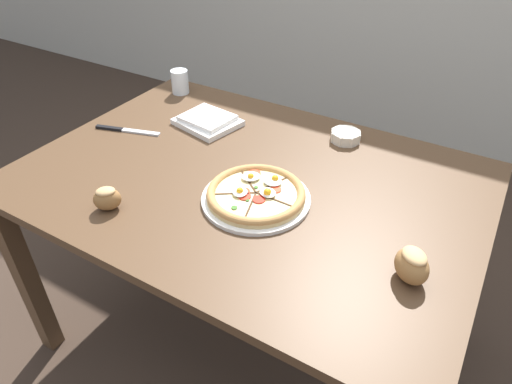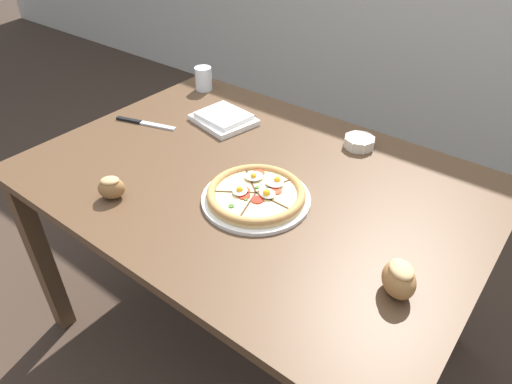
{
  "view_description": "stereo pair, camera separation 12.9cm",
  "coord_description": "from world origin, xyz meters",
  "px_view_note": "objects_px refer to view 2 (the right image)",
  "views": [
    {
      "loc": [
        0.62,
        -0.99,
        1.56
      ],
      "look_at": [
        0.08,
        -0.09,
        0.8
      ],
      "focal_mm": 32.0,
      "sensor_mm": 36.0,
      "label": 1
    },
    {
      "loc": [
        0.72,
        -0.92,
        1.56
      ],
      "look_at": [
        0.08,
        -0.09,
        0.8
      ],
      "focal_mm": 32.0,
      "sensor_mm": 36.0,
      "label": 2
    }
  ],
  "objects_px": {
    "bread_piece_mid": "(111,187)",
    "ramekin_bowl": "(359,142)",
    "dining_table": "(253,200)",
    "knife_main": "(145,123)",
    "pizza": "(256,195)",
    "napkin_folded": "(224,118)",
    "bread_piece_near": "(399,279)",
    "water_glass": "(204,80)"
  },
  "relations": [
    {
      "from": "bread_piece_mid",
      "to": "ramekin_bowl",
      "type": "bearing_deg",
      "value": 58.43
    },
    {
      "from": "dining_table",
      "to": "knife_main",
      "type": "relative_size",
      "value": 5.82
    },
    {
      "from": "pizza",
      "to": "ramekin_bowl",
      "type": "relative_size",
      "value": 2.93
    },
    {
      "from": "napkin_folded",
      "to": "knife_main",
      "type": "relative_size",
      "value": 1.02
    },
    {
      "from": "ramekin_bowl",
      "to": "napkin_folded",
      "type": "distance_m",
      "value": 0.5
    },
    {
      "from": "ramekin_bowl",
      "to": "bread_piece_mid",
      "type": "distance_m",
      "value": 0.81
    },
    {
      "from": "bread_piece_near",
      "to": "bread_piece_mid",
      "type": "bearing_deg",
      "value": -168.23
    },
    {
      "from": "ramekin_bowl",
      "to": "napkin_folded",
      "type": "bearing_deg",
      "value": -162.95
    },
    {
      "from": "ramekin_bowl",
      "to": "bread_piece_near",
      "type": "xyz_separation_m",
      "value": [
        0.37,
        -0.53,
        0.02
      ]
    },
    {
      "from": "bread_piece_near",
      "to": "bread_piece_mid",
      "type": "distance_m",
      "value": 0.81
    },
    {
      "from": "napkin_folded",
      "to": "water_glass",
      "type": "relative_size",
      "value": 2.53
    },
    {
      "from": "bread_piece_mid",
      "to": "knife_main",
      "type": "relative_size",
      "value": 0.4
    },
    {
      "from": "pizza",
      "to": "dining_table",
      "type": "bearing_deg",
      "value": 131.83
    },
    {
      "from": "dining_table",
      "to": "pizza",
      "type": "xyz_separation_m",
      "value": [
        0.08,
        -0.09,
        0.11
      ]
    },
    {
      "from": "pizza",
      "to": "napkin_folded",
      "type": "height_order",
      "value": "pizza"
    },
    {
      "from": "ramekin_bowl",
      "to": "napkin_folded",
      "type": "relative_size",
      "value": 0.44
    },
    {
      "from": "pizza",
      "to": "ramekin_bowl",
      "type": "height_order",
      "value": "pizza"
    },
    {
      "from": "bread_piece_near",
      "to": "bread_piece_mid",
      "type": "relative_size",
      "value": 1.23
    },
    {
      "from": "napkin_folded",
      "to": "bread_piece_near",
      "type": "xyz_separation_m",
      "value": [
        0.85,
        -0.38,
        0.03
      ]
    },
    {
      "from": "dining_table",
      "to": "ramekin_bowl",
      "type": "xyz_separation_m",
      "value": [
        0.18,
        0.36,
        0.11
      ]
    },
    {
      "from": "bread_piece_near",
      "to": "bread_piece_mid",
      "type": "xyz_separation_m",
      "value": [
        -0.79,
        -0.17,
        -0.01
      ]
    },
    {
      "from": "napkin_folded",
      "to": "ramekin_bowl",
      "type": "bearing_deg",
      "value": 17.05
    },
    {
      "from": "knife_main",
      "to": "bread_piece_mid",
      "type": "bearing_deg",
      "value": -69.13
    },
    {
      "from": "bread_piece_near",
      "to": "pizza",
      "type": "bearing_deg",
      "value": 170.46
    },
    {
      "from": "bread_piece_near",
      "to": "water_glass",
      "type": "relative_size",
      "value": 1.21
    },
    {
      "from": "knife_main",
      "to": "napkin_folded",
      "type": "bearing_deg",
      "value": 23.86
    },
    {
      "from": "napkin_folded",
      "to": "pizza",
      "type": "bearing_deg",
      "value": -38.1
    },
    {
      "from": "dining_table",
      "to": "water_glass",
      "type": "bearing_deg",
      "value": 145.83
    },
    {
      "from": "ramekin_bowl",
      "to": "water_glass",
      "type": "xyz_separation_m",
      "value": [
        -0.74,
        0.03,
        0.02
      ]
    },
    {
      "from": "pizza",
      "to": "bread_piece_near",
      "type": "xyz_separation_m",
      "value": [
        0.46,
        -0.08,
        0.02
      ]
    },
    {
      "from": "pizza",
      "to": "water_glass",
      "type": "distance_m",
      "value": 0.81
    },
    {
      "from": "bread_piece_mid",
      "to": "water_glass",
      "type": "xyz_separation_m",
      "value": [
        -0.32,
        0.72,
        0.01
      ]
    },
    {
      "from": "bread_piece_mid",
      "to": "water_glass",
      "type": "bearing_deg",
      "value": 113.64
    },
    {
      "from": "dining_table",
      "to": "napkin_folded",
      "type": "relative_size",
      "value": 5.72
    },
    {
      "from": "bread_piece_mid",
      "to": "water_glass",
      "type": "distance_m",
      "value": 0.79
    },
    {
      "from": "napkin_folded",
      "to": "knife_main",
      "type": "height_order",
      "value": "napkin_folded"
    },
    {
      "from": "dining_table",
      "to": "ramekin_bowl",
      "type": "bearing_deg",
      "value": 63.92
    },
    {
      "from": "ramekin_bowl",
      "to": "water_glass",
      "type": "height_order",
      "value": "water_glass"
    },
    {
      "from": "napkin_folded",
      "to": "bread_piece_mid",
      "type": "distance_m",
      "value": 0.55
    },
    {
      "from": "pizza",
      "to": "knife_main",
      "type": "relative_size",
      "value": 1.31
    },
    {
      "from": "napkin_folded",
      "to": "bread_piece_near",
      "type": "height_order",
      "value": "bread_piece_near"
    },
    {
      "from": "water_glass",
      "to": "bread_piece_mid",
      "type": "bearing_deg",
      "value": -66.36
    }
  ]
}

